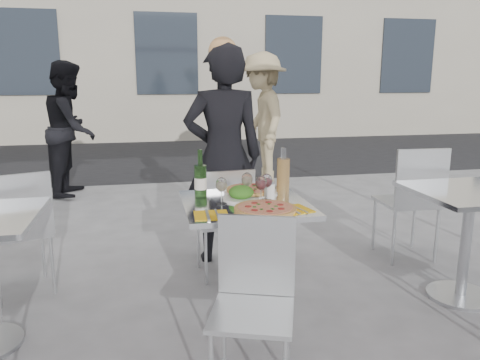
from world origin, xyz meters
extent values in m
plane|color=slate|center=(0.00, 0.00, 0.00)|extent=(80.00, 80.00, 0.00)
cube|color=black|center=(0.00, 6.50, 0.00)|extent=(24.00, 5.00, 0.00)
cylinder|color=#B7BABF|center=(0.00, 0.00, 0.01)|extent=(0.44, 0.44, 0.02)
cylinder|color=#B7BABF|center=(0.00, 0.00, 0.37)|extent=(0.07, 0.07, 0.72)
cube|color=silver|center=(0.00, 0.00, 0.73)|extent=(0.72, 0.72, 0.03)
cylinder|color=#B7BABF|center=(1.50, 0.00, 0.01)|extent=(0.44, 0.44, 0.02)
cylinder|color=#B7BABF|center=(1.50, 0.00, 0.37)|extent=(0.07, 0.07, 0.72)
cube|color=silver|center=(1.50, 0.00, 0.73)|extent=(0.72, 0.72, 0.03)
cylinder|color=silver|center=(0.14, 0.88, 0.20)|extent=(0.02, 0.02, 0.41)
cylinder|color=silver|center=(-0.19, 0.87, 0.20)|extent=(0.02, 0.02, 0.41)
cylinder|color=silver|center=(0.16, 0.56, 0.20)|extent=(0.02, 0.02, 0.41)
cylinder|color=silver|center=(-0.17, 0.54, 0.20)|extent=(0.02, 0.02, 0.41)
cube|color=silver|center=(-0.02, 0.71, 0.42)|extent=(0.40, 0.40, 0.02)
cube|color=silver|center=(0.00, 0.52, 0.63)|extent=(0.38, 0.04, 0.41)
cylinder|color=silver|center=(-0.21, -0.48, 0.20)|extent=(0.02, 0.02, 0.40)
cylinder|color=silver|center=(0.09, -0.59, 0.20)|extent=(0.02, 0.02, 0.40)
cube|color=silver|center=(-0.11, -0.69, 0.41)|extent=(0.48, 0.48, 0.02)
cube|color=silver|center=(-0.05, -0.51, 0.62)|extent=(0.36, 0.14, 0.40)
cylinder|color=silver|center=(-1.34, 0.91, 0.21)|extent=(0.02, 0.02, 0.42)
cylinder|color=silver|center=(-1.21, 0.60, 0.21)|extent=(0.02, 0.02, 0.42)
cube|color=silver|center=(-1.43, 0.69, 0.43)|extent=(0.51, 0.51, 0.02)
cube|color=silver|center=(-1.36, 0.51, 0.66)|extent=(0.38, 0.17, 0.42)
cylinder|color=silver|center=(1.71, 0.95, 0.23)|extent=(0.02, 0.02, 0.46)
cylinder|color=silver|center=(1.35, 0.97, 0.23)|extent=(0.02, 0.02, 0.46)
cylinder|color=silver|center=(1.69, 0.58, 0.23)|extent=(0.02, 0.02, 0.46)
cylinder|color=silver|center=(1.33, 0.60, 0.23)|extent=(0.02, 0.02, 0.46)
cube|color=silver|center=(1.52, 0.78, 0.47)|extent=(0.45, 0.45, 0.03)
cube|color=silver|center=(1.51, 0.56, 0.71)|extent=(0.43, 0.05, 0.46)
imported|color=black|center=(0.04, 1.01, 0.86)|extent=(0.64, 0.44, 1.72)
imported|color=black|center=(-1.47, 3.59, 0.84)|extent=(0.72, 0.88, 1.67)
imported|color=tan|center=(1.03, 3.68, 0.90)|extent=(0.68, 1.17, 1.81)
cylinder|color=tan|center=(0.07, -0.19, 0.76)|extent=(0.34, 0.34, 0.02)
cylinder|color=tan|center=(0.07, -0.20, 0.77)|extent=(0.30, 0.30, 0.00)
cylinder|color=white|center=(0.08, 0.21, 0.76)|extent=(0.34, 0.34, 0.01)
cylinder|color=tan|center=(0.08, 0.21, 0.77)|extent=(0.30, 0.30, 0.02)
cylinder|color=tan|center=(0.08, 0.21, 0.78)|extent=(0.27, 0.27, 0.00)
cylinder|color=white|center=(-0.01, 0.06, 0.76)|extent=(0.22, 0.22, 0.01)
ellipsoid|color=#1D6C1B|center=(-0.01, 0.06, 0.80)|extent=(0.15, 0.15, 0.08)
sphere|color=#B21914|center=(0.03, 0.08, 0.81)|extent=(0.03, 0.03, 0.03)
cylinder|color=#2B5821|center=(-0.24, 0.15, 0.85)|extent=(0.07, 0.07, 0.20)
cone|color=#2B5821|center=(-0.24, 0.15, 0.95)|extent=(0.07, 0.07, 0.03)
cylinder|color=#2B5821|center=(-0.24, 0.15, 0.99)|extent=(0.03, 0.03, 0.10)
cylinder|color=silver|center=(-0.24, 0.15, 0.84)|extent=(0.07, 0.08, 0.07)
cylinder|color=tan|center=(0.28, 0.17, 0.86)|extent=(0.08, 0.08, 0.22)
cylinder|color=white|center=(0.28, 0.17, 1.00)|extent=(0.03, 0.03, 0.08)
cylinder|color=white|center=(0.16, 0.06, 0.80)|extent=(0.06, 0.06, 0.09)
cylinder|color=silver|center=(0.16, 0.06, 0.85)|extent=(0.06, 0.06, 0.02)
cylinder|color=white|center=(-0.14, -0.02, 0.75)|extent=(0.06, 0.06, 0.00)
cylinder|color=white|center=(-0.14, -0.02, 0.80)|extent=(0.01, 0.01, 0.09)
ellipsoid|color=white|center=(-0.14, -0.02, 0.86)|extent=(0.07, 0.07, 0.08)
ellipsoid|color=beige|center=(-0.14, -0.02, 0.85)|extent=(0.05, 0.05, 0.05)
cylinder|color=white|center=(0.03, 0.09, 0.75)|extent=(0.06, 0.06, 0.00)
cylinder|color=white|center=(0.03, 0.09, 0.80)|extent=(0.01, 0.01, 0.09)
ellipsoid|color=white|center=(0.03, 0.09, 0.86)|extent=(0.07, 0.07, 0.08)
ellipsoid|color=beige|center=(0.03, 0.09, 0.85)|extent=(0.05, 0.05, 0.05)
cylinder|color=white|center=(0.09, -0.02, 0.75)|extent=(0.06, 0.06, 0.00)
cylinder|color=white|center=(0.09, -0.02, 0.80)|extent=(0.01, 0.01, 0.09)
ellipsoid|color=white|center=(0.09, -0.02, 0.86)|extent=(0.07, 0.07, 0.08)
ellipsoid|color=#4F0B0F|center=(0.09, -0.02, 0.85)|extent=(0.05, 0.05, 0.05)
cylinder|color=white|center=(0.14, 0.03, 0.75)|extent=(0.06, 0.06, 0.00)
cylinder|color=white|center=(0.14, 0.03, 0.80)|extent=(0.01, 0.01, 0.09)
ellipsoid|color=white|center=(0.14, 0.03, 0.86)|extent=(0.07, 0.07, 0.08)
ellipsoid|color=#4F0B0F|center=(0.14, 0.03, 0.85)|extent=(0.05, 0.05, 0.05)
cube|color=yellow|center=(-0.23, -0.23, 0.75)|extent=(0.19, 0.19, 0.00)
cube|color=#B7BABF|center=(-0.25, -0.23, 0.76)|extent=(0.03, 0.20, 0.00)
cube|color=#B7BABF|center=(-0.20, -0.23, 0.76)|extent=(0.02, 0.18, 0.00)
cube|color=yellow|center=(0.23, -0.21, 0.75)|extent=(0.22, 0.22, 0.00)
cube|color=#B7BABF|center=(0.21, -0.21, 0.76)|extent=(0.06, 0.20, 0.00)
cube|color=#B7BABF|center=(0.26, -0.21, 0.76)|extent=(0.05, 0.18, 0.00)
camera|label=1|loc=(-0.56, -2.58, 1.46)|focal=35.00mm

